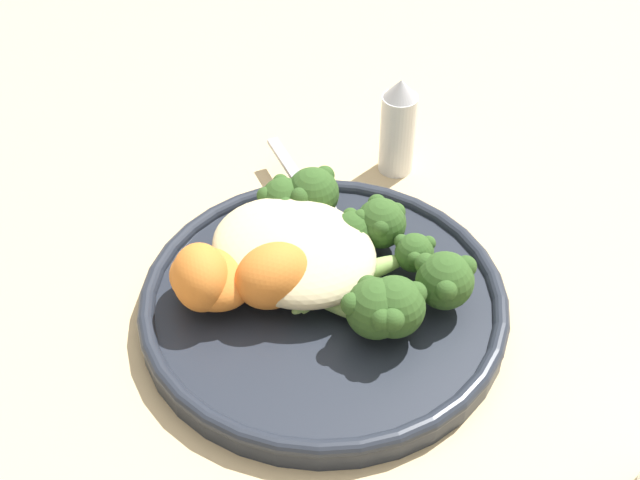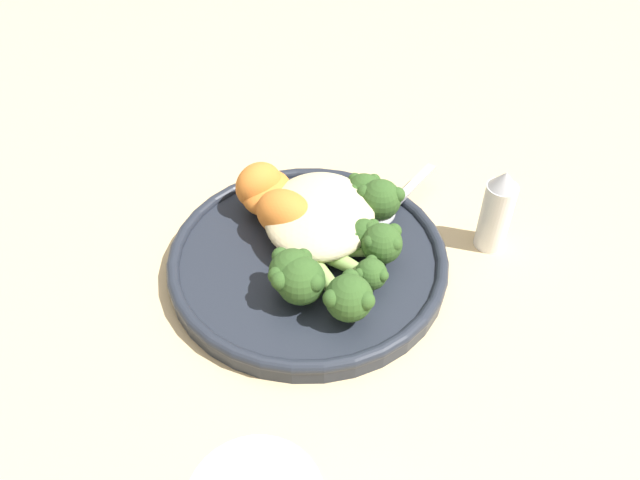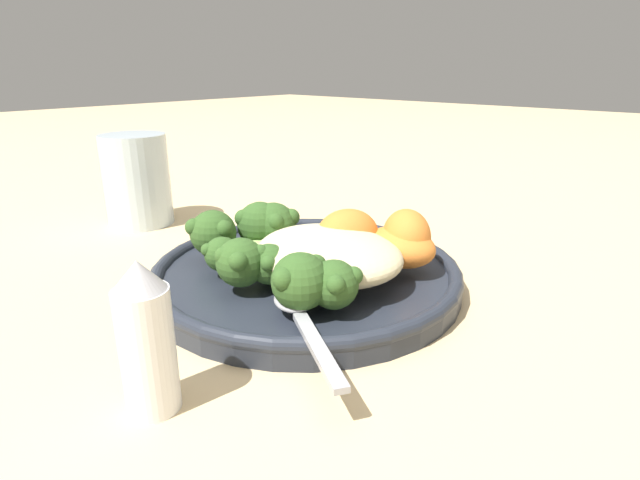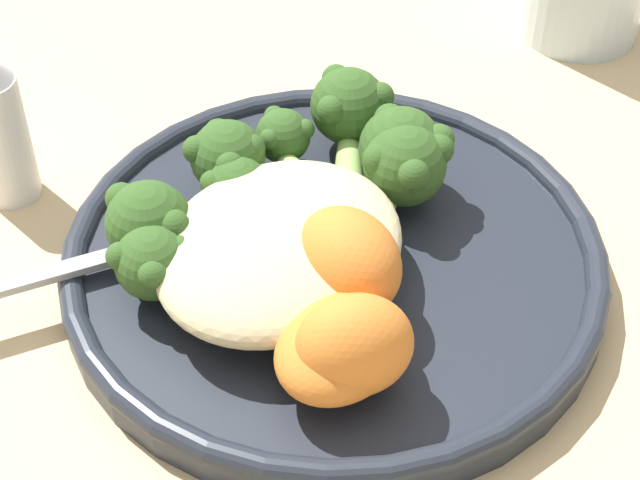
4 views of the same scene
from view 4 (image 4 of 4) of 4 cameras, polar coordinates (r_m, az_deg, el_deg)
name	(u,v)px [view 4 (image 4 of 4)]	position (r m, az deg, el deg)	size (l,w,h in m)	color
ground_plane	(346,265)	(0.52, 1.38, -1.33)	(4.00, 4.00, 0.00)	#D6B784
plate	(328,257)	(0.51, 0.44, -0.91)	(0.26, 0.26, 0.02)	#232833
quinoa_mound	(280,248)	(0.48, -2.17, -0.43)	(0.12, 0.10, 0.04)	beige
broccoli_stalk_0	(399,171)	(0.51, 4.25, 3.69)	(0.09, 0.04, 0.04)	#8EB25B
broccoli_stalk_1	(399,157)	(0.52, 4.26, 4.41)	(0.08, 0.04, 0.04)	#8EB25B
broccoli_stalk_2	(349,123)	(0.54, 1.55, 6.27)	(0.11, 0.08, 0.04)	#8EB25B
broccoli_stalk_3	(301,166)	(0.53, -1.00, 3.98)	(0.07, 0.10, 0.03)	#8EB25B
broccoli_stalk_4	(252,174)	(0.52, -3.66, 3.56)	(0.04, 0.12, 0.04)	#8EB25B
broccoli_stalk_5	(256,197)	(0.51, -3.44, 2.30)	(0.03, 0.09, 0.03)	#8EB25B
broccoli_stalk_6	(170,226)	(0.49, -8.01, 0.73)	(0.09, 0.11, 0.04)	#8EB25B
broccoli_stalk_7	(199,258)	(0.48, -6.46, -0.96)	(0.10, 0.09, 0.03)	#8EB25B
sweet_potato_chunk_0	(341,346)	(0.44, 1.10, -5.70)	(0.06, 0.05, 0.03)	orange
sweet_potato_chunk_1	(354,346)	(0.43, 1.84, -5.66)	(0.05, 0.04, 0.05)	orange
sweet_potato_chunk_2	(348,261)	(0.46, 1.49, -1.12)	(0.05, 0.04, 0.05)	orange
kale_tuft	(232,243)	(0.48, -4.72, -0.17)	(0.04, 0.04, 0.03)	#234723
spoon	(126,250)	(0.50, -10.31, -0.52)	(0.11, 0.08, 0.01)	#A3A3A8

